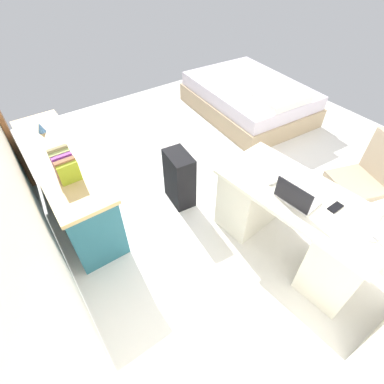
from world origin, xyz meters
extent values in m
plane|color=silver|center=(0.00, 0.00, 0.00)|extent=(5.35, 5.35, 0.00)
cube|color=silver|center=(-1.17, 0.27, 0.70)|extent=(1.50, 0.80, 0.04)
cube|color=beige|center=(-1.65, 0.22, 0.34)|extent=(0.46, 0.63, 0.68)
cube|color=beige|center=(-0.68, 0.32, 0.34)|extent=(0.46, 0.63, 0.68)
cylinder|color=black|center=(-1.23, -0.55, 0.02)|extent=(0.52, 0.52, 0.04)
cylinder|color=black|center=(-1.23, -0.55, 0.21)|extent=(0.06, 0.06, 0.42)
cube|color=tan|center=(-1.23, -0.55, 0.46)|extent=(0.58, 0.58, 0.08)
cube|color=#235B6B|center=(0.54, 1.76, 0.34)|extent=(1.76, 0.44, 0.68)
cube|color=tan|center=(0.54, 1.76, 0.70)|extent=(1.80, 0.48, 0.04)
cube|color=#1E4E5B|center=(0.14, 1.53, 0.19)|extent=(0.67, 0.01, 0.24)
cube|color=#1E4E5B|center=(0.93, 1.53, 0.19)|extent=(0.67, 0.01, 0.24)
cube|color=tan|center=(1.02, -1.24, 0.14)|extent=(1.99, 1.53, 0.28)
cube|color=silver|center=(1.02, -1.24, 0.38)|extent=(1.93, 1.46, 0.20)
cube|color=white|center=(0.35, -1.19, 0.53)|extent=(0.53, 0.71, 0.10)
cube|color=black|center=(-0.02, 0.74, 0.31)|extent=(0.38, 0.26, 0.63)
cube|color=#B7B7BC|center=(-1.17, 0.34, 0.73)|extent=(0.33, 0.25, 0.02)
cube|color=black|center=(-1.18, 0.45, 0.83)|extent=(0.31, 0.04, 0.19)
ellipsoid|color=white|center=(-0.91, 0.37, 0.73)|extent=(0.07, 0.11, 0.03)
cube|color=black|center=(-1.40, 0.18, 0.72)|extent=(0.07, 0.14, 0.01)
cylinder|color=silver|center=(-1.71, 0.21, 0.73)|extent=(0.11, 0.11, 0.01)
cylinder|color=silver|center=(-1.71, 0.21, 0.87)|extent=(0.02, 0.02, 0.28)
cone|color=white|center=(-1.66, 0.21, 1.02)|extent=(0.11, 0.11, 0.09)
cube|color=#8DA020|center=(0.08, 1.76, 0.82)|extent=(0.04, 0.17, 0.19)
cube|color=brown|center=(0.12, 1.76, 0.83)|extent=(0.04, 0.17, 0.21)
cube|color=#713358|center=(0.16, 1.76, 0.82)|extent=(0.02, 0.17, 0.19)
cube|color=#A549B4|center=(0.20, 1.76, 0.83)|extent=(0.04, 0.17, 0.20)
cube|color=#9FAF65|center=(0.24, 1.76, 0.83)|extent=(0.04, 0.17, 0.21)
cube|color=#887C51|center=(0.28, 1.76, 0.84)|extent=(0.04, 0.17, 0.24)
cone|color=#4C7FBF|center=(1.02, 1.76, 0.78)|extent=(0.08, 0.08, 0.11)
camera|label=1|loc=(-2.02, 1.99, 2.40)|focal=27.36mm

